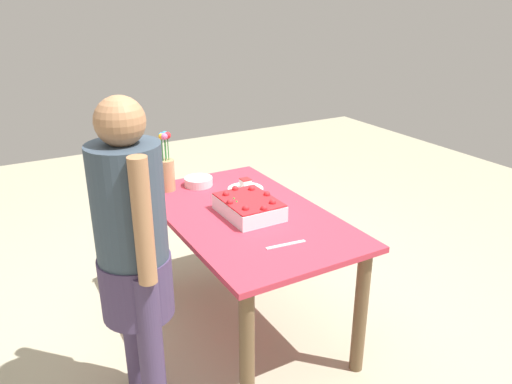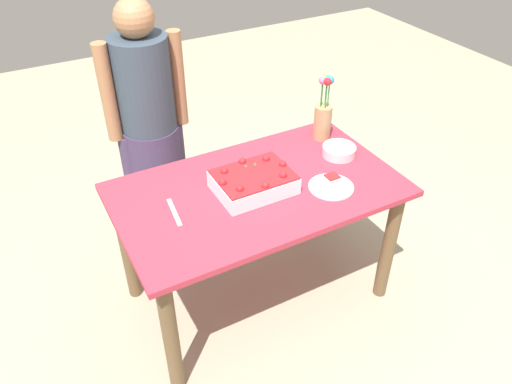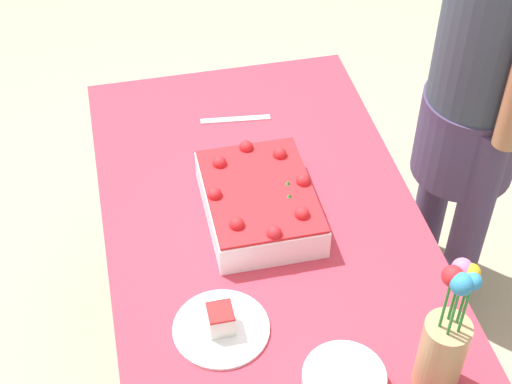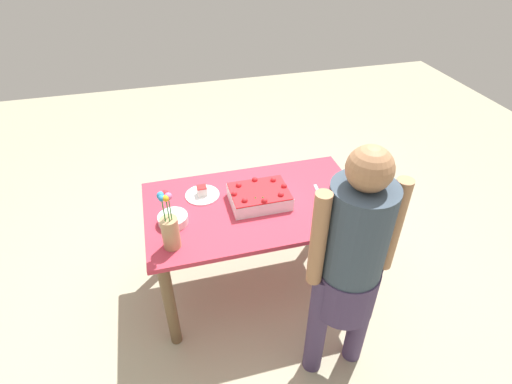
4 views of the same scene
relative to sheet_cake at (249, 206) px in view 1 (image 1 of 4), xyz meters
The scene contains 8 objects.
ground_plane 0.78m from the sheet_cake, 167.00° to the right, with size 8.00×8.00×0.00m, color #A9A387.
dining_table 0.17m from the sheet_cake, 167.00° to the right, with size 1.36×0.80×0.74m.
sheet_cake is the anchor object (origin of this frame).
serving_plate_with_slice 0.37m from the sheet_cake, 154.14° to the left, with size 0.22×0.22×0.07m.
cake_knife 0.40m from the sheet_cake, ahead, with size 0.20×0.02×0.00m, color silver.
flower_vase 0.62m from the sheet_cake, 155.84° to the right, with size 0.10×0.10×0.36m.
fruit_bowl 0.54m from the sheet_cake, behind, with size 0.17×0.17×0.05m, color silver.
person_standing 0.76m from the sheet_cake, 69.35° to the right, with size 0.45×0.31×1.49m.
Camera 1 is at (2.17, -1.18, 1.84)m, focal length 35.00 mm.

